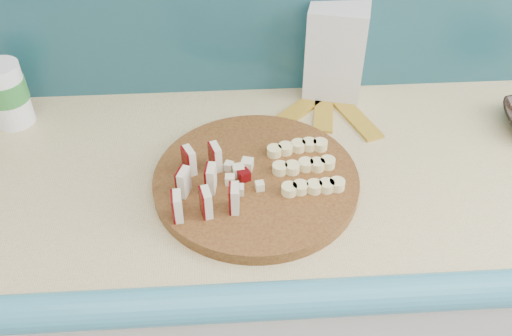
{
  "coord_description": "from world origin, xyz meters",
  "views": [
    {
      "loc": [
        -0.23,
        0.69,
        1.64
      ],
      "look_at": [
        -0.19,
        1.46,
        0.95
      ],
      "focal_mm": 40.0,
      "sensor_mm": 36.0,
      "label": 1
    }
  ],
  "objects": [
    {
      "name": "cutting_board",
      "position": [
        -0.19,
        1.46,
        0.92
      ],
      "size": [
        0.43,
        0.43,
        0.02
      ],
      "primitive_type": "cylinder",
      "rotation": [
        0.0,
        0.0,
        0.13
      ],
      "color": "#3F1E0D",
      "rests_on": "kitchen_counter"
    },
    {
      "name": "banana_slices",
      "position": [
        -0.09,
        1.47,
        0.94
      ],
      "size": [
        0.13,
        0.15,
        0.02
      ],
      "color": "#EFDC92",
      "rests_on": "cutting_board"
    },
    {
      "name": "banana_peel",
      "position": [
        -0.03,
        1.68,
        0.91
      ],
      "size": [
        0.26,
        0.22,
        0.01
      ],
      "rotation": [
        0.0,
        0.0,
        -0.35
      ],
      "color": "gold",
      "rests_on": "kitchen_counter"
    },
    {
      "name": "flour_bag",
      "position": [
        0.0,
        1.75,
        1.02
      ],
      "size": [
        0.14,
        0.12,
        0.21
      ],
      "primitive_type": "cube",
      "rotation": [
        0.0,
        0.0,
        -0.25
      ],
      "color": "silver",
      "rests_on": "kitchen_counter"
    },
    {
      "name": "apple_chunks",
      "position": [
        -0.21,
        1.45,
        0.94
      ],
      "size": [
        0.05,
        0.06,
        0.02
      ],
      "color": "beige",
      "rests_on": "cutting_board"
    },
    {
      "name": "apple_wedges",
      "position": [
        -0.28,
        1.42,
        0.96
      ],
      "size": [
        0.12,
        0.16,
        0.05
      ],
      "color": "beige",
      "rests_on": "cutting_board"
    },
    {
      "name": "kitchen_counter",
      "position": [
        0.1,
        1.5,
        0.46
      ],
      "size": [
        2.2,
        0.63,
        0.91
      ],
      "color": "beige",
      "rests_on": "ground"
    },
    {
      "name": "canister",
      "position": [
        -0.68,
        1.69,
        0.98
      ],
      "size": [
        0.08,
        0.08,
        0.14
      ],
      "rotation": [
        0.0,
        0.0,
        0.19
      ],
      "color": "white",
      "rests_on": "kitchen_counter"
    }
  ]
}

